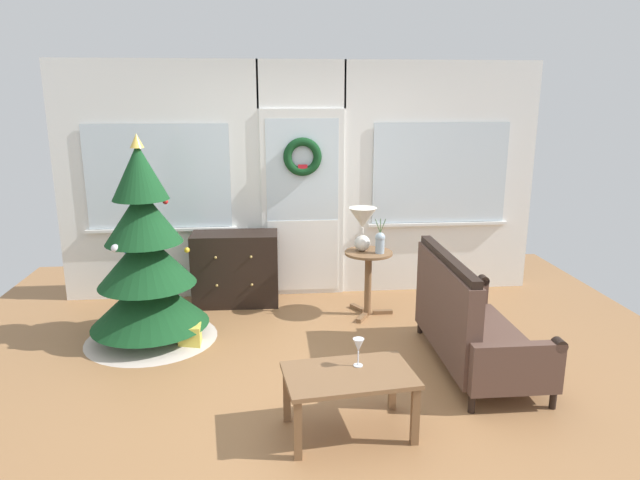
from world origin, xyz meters
TOP-DOWN VIEW (x-y plane):
  - ground_plane at (0.00, 0.00)m, footprint 6.76×6.76m
  - back_wall_with_door at (0.00, 2.08)m, footprint 5.20×0.19m
  - christmas_tree at (-1.48, 0.93)m, footprint 1.20×1.20m
  - dresser_cabinet at (-0.74, 1.79)m, footprint 0.91×0.46m
  - settee_sofa at (1.22, 0.12)m, footprint 0.73×1.53m
  - side_table at (0.61, 1.33)m, footprint 0.50×0.48m
  - table_lamp at (0.55, 1.37)m, footprint 0.28×0.28m
  - flower_vase at (0.71, 1.27)m, footprint 0.11×0.10m
  - coffee_table at (0.12, -0.74)m, footprint 0.89×0.61m
  - wine_glass at (0.19, -0.64)m, footprint 0.08×0.08m
  - gift_box at (-1.10, 0.73)m, footprint 0.19×0.17m

SIDE VIEW (x-z plane):
  - ground_plane at x=0.00m, z-range 0.00..0.00m
  - gift_box at x=-1.10m, z-range 0.00..0.19m
  - coffee_table at x=0.12m, z-range 0.15..0.58m
  - settee_sofa at x=1.22m, z-range -0.10..0.86m
  - dresser_cabinet at x=-0.74m, z-range 0.00..0.78m
  - side_table at x=0.61m, z-range 0.14..0.81m
  - wine_glass at x=0.19m, z-range 0.47..0.67m
  - christmas_tree at x=-1.48m, z-range -0.26..1.61m
  - flower_vase at x=0.71m, z-range 0.61..0.96m
  - table_lamp at x=0.55m, z-range 0.73..1.17m
  - back_wall_with_door at x=0.00m, z-range 0.01..2.56m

